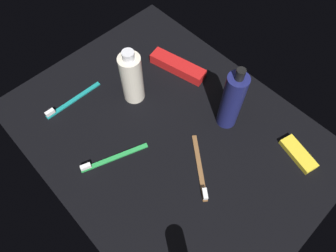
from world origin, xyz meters
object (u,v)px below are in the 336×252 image
Objects in this scene: toothpaste_box_red at (178,66)px; toothbrush_brown at (200,170)px; toothbrush_green at (111,159)px; lotion_bottle at (232,101)px; bodywash_bottle at (132,78)px; toothbrush_teal at (70,101)px; snack_bar_yellow at (298,154)px.

toothbrush_brown is at bearing 131.93° from toothpaste_box_red.
lotion_bottle is at bearing -112.41° from toothbrush_green.
lotion_bottle is 34.21cm from toothbrush_green.
lotion_bottle is 27.24cm from bodywash_bottle.
toothpaste_box_red reaches higher than toothbrush_brown.
toothbrush_green is at bearing 173.15° from toothbrush_teal.
bodywash_bottle is at bearing -125.68° from toothbrush_teal.
lotion_bottle is 1.19× the size of bodywash_bottle.
toothpaste_box_red is (-1.65, -15.98, -6.51)cm from bodywash_bottle.
toothbrush_green and toothbrush_teal have the same top height.
toothbrush_brown is 0.87× the size of toothbrush_green.
toothbrush_brown reaches higher than snack_bar_yellow.
snack_bar_yellow is at bearing 169.91° from toothpaste_box_red.
toothbrush_brown is at bearing 173.68° from bodywash_bottle.
toothbrush_green is at bearing 38.54° from toothbrush_brown.
toothpaste_box_red reaches higher than snack_bar_yellow.
toothbrush_brown is 26.00cm from snack_bar_yellow.
toothbrush_green is at bearing 67.59° from lotion_bottle.
bodywash_bottle reaches higher than toothbrush_brown.
lotion_bottle is at bearing -151.70° from bodywash_bottle.
toothbrush_teal is at bearing 16.28° from toothbrush_brown.
lotion_bottle reaches higher than snack_bar_yellow.
toothbrush_brown is (-29.44, 3.26, -7.50)cm from bodywash_bottle.
bodywash_bottle is at bearing 37.01° from snack_bar_yellow.
lotion_bottle reaches higher than toothbrush_brown.
lotion_bottle is at bearing 158.77° from toothpaste_box_red.
bodywash_bottle is 19.94cm from toothbrush_teal.
toothbrush_brown is 0.83× the size of toothbrush_teal.
bodywash_bottle is 48.09cm from snack_bar_yellow.
toothpaste_box_red is at bearing -34.69° from toothbrush_brown.
toothbrush_teal is 33.40cm from toothpaste_box_red.
bodywash_bottle is at bearing 70.73° from toothpaste_box_red.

